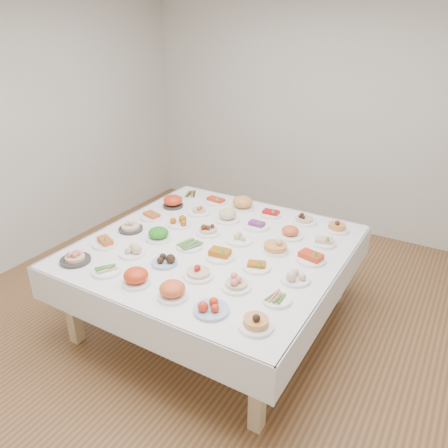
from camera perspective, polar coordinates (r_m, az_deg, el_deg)
The scene contains 38 objects.
room_envelope at distance 3.11m, azimuth 0.39°, elevation 13.90°, with size 5.02×5.02×2.81m.
display_table at distance 3.64m, azimuth -1.21°, elevation -3.71°, with size 2.06×2.06×0.75m.
dish_0 at distance 3.53m, azimuth -18.94°, elevation -3.82°, with size 0.23×0.23×0.13m.
dish_1 at distance 3.34m, azimuth -15.09°, elevation -5.79°, with size 0.22×0.22×0.05m.
dish_2 at distance 3.14m, azimuth -11.41°, elevation -6.82°, with size 0.20×0.20×0.12m.
dish_3 at distance 2.96m, azimuth -6.75°, elevation -8.62°, with size 0.21×0.21×0.12m.
dish_4 at distance 2.82m, azimuth -1.70°, elevation -10.53°, with size 0.23×0.23×0.11m.
dish_5 at distance 2.69m, azimuth 4.19°, elevation -12.30°, with size 0.22×0.21×0.13m.
dish_6 at distance 3.71m, azimuth -15.25°, elevation -2.18°, with size 0.21×0.21×0.09m.
dish_7 at distance 3.52m, azimuth -11.96°, elevation -3.36°, with size 0.20×0.20×0.09m.
dish_8 at distance 3.35m, azimuth -7.80°, elevation -4.67°, with size 0.20×0.20×0.09m.
dish_9 at distance 3.16m, azimuth -3.37°, elevation -6.03°, with size 0.22×0.22×0.12m.
dish_10 at distance 3.03m, azimuth 1.62°, elevation -7.43°, with size 0.20×0.20×0.12m.
dish_11 at distance 2.95m, azimuth 6.86°, elevation -9.69°, with size 0.20×0.20×0.04m.
dish_12 at distance 3.92m, azimuth -12.13°, elevation -0.18°, with size 0.21×0.21×0.11m.
dish_13 at distance 3.71m, azimuth -8.57°, elevation -1.16°, with size 0.21×0.21×0.13m.
dish_14 at distance 3.57m, azimuth -4.56°, elevation -2.79°, with size 0.21×0.21×0.05m.
dish_15 at distance 3.40m, azimuth -0.53°, elevation -3.70°, with size 0.23×0.23×0.11m.
dish_16 at distance 3.28m, azimuth 4.28°, elevation -5.27°, with size 0.21×0.21×0.09m.
dish_17 at distance 3.17m, azimuth 9.29°, elevation -6.61°, with size 0.22×0.22×0.10m.
dish_18 at distance 4.12m, azimuth -9.42°, elevation 1.19°, with size 0.21×0.21×0.09m.
dish_19 at distance 3.93m, azimuth -5.82°, elevation 0.30°, with size 0.20×0.20×0.09m.
dish_20 at distance 3.77m, azimuth -2.08°, elevation -0.47°, with size 0.21×0.21×0.12m.
dish_21 at distance 3.65m, azimuth 2.06°, elevation -1.82°, with size 0.22×0.22×0.09m.
dish_22 at distance 3.50m, azimuth 6.73°, elevation -2.69°, with size 0.21×0.21×0.13m.
dish_23 at distance 3.43m, azimuth 11.29°, elevation -4.07°, with size 0.23×0.23×0.11m.
dish_24 at distance 4.34m, azimuth -6.69°, elevation 2.95°, with size 0.20×0.20×0.12m.
dish_25 at distance 4.17m, azimuth -3.30°, elevation 2.01°, with size 0.21×0.21×0.11m.
dish_26 at distance 4.01m, azimuth 0.47°, elevation 1.15°, with size 0.23×0.23×0.12m.
dish_27 at distance 3.90m, azimuth 4.29°, elevation -0.02°, with size 0.22×0.22×0.09m.
dish_28 at distance 3.76m, azimuth 8.65°, elevation -0.86°, with size 0.22×0.22×0.13m.
dish_29 at distance 3.70m, azimuth 12.95°, elevation -2.11°, with size 0.20×0.20×0.09m.
dish_30 at distance 4.59m, azimuth -4.35°, elevation 3.87°, with size 0.22×0.20×0.05m.
dish_31 at distance 4.41m, azimuth -1.08°, elevation 3.28°, with size 0.22×0.22×0.10m.
dish_32 at distance 4.26m, azimuth 2.45°, elevation 2.78°, with size 0.22×0.22×0.14m.
dish_33 at distance 4.15m, azimuth 6.15°, elevation 1.48°, with size 0.20×0.20×0.08m.
dish_34 at distance 4.04m, azimuth 10.44°, elevation 0.85°, with size 0.22×0.22×0.12m.
dish_35 at distance 3.94m, azimuth 14.55°, elevation -0.09°, with size 0.21×0.21×0.13m.
Camera 1 is at (1.54, -2.63, 2.45)m, focal length 35.00 mm.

